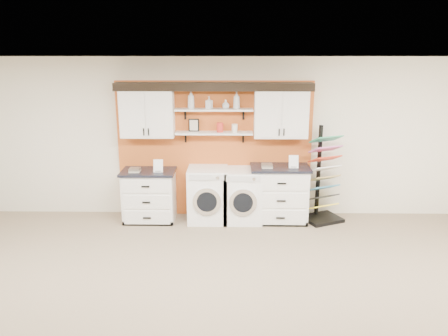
{
  "coord_description": "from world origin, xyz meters",
  "views": [
    {
      "loc": [
        0.28,
        -3.55,
        2.91
      ],
      "look_at": [
        0.19,
        2.3,
        1.32
      ],
      "focal_mm": 35.0,
      "sensor_mm": 36.0,
      "label": 1
    }
  ],
  "objects_px": {
    "sample_rack": "(323,191)",
    "washer": "(208,194)",
    "base_cabinet_right": "(279,194)",
    "dryer": "(242,195)",
    "base_cabinet_left": "(149,195)"
  },
  "relations": [
    {
      "from": "sample_rack",
      "to": "washer",
      "type": "bearing_deg",
      "value": 156.75
    },
    {
      "from": "base_cabinet_right",
      "to": "dryer",
      "type": "distance_m",
      "value": 0.64
    },
    {
      "from": "washer",
      "to": "dryer",
      "type": "bearing_deg",
      "value": 0.0
    },
    {
      "from": "washer",
      "to": "dryer",
      "type": "height_order",
      "value": "washer"
    },
    {
      "from": "base_cabinet_left",
      "to": "sample_rack",
      "type": "xyz_separation_m",
      "value": [
        3.02,
        0.03,
        0.08
      ]
    },
    {
      "from": "base_cabinet_right",
      "to": "sample_rack",
      "type": "xyz_separation_m",
      "value": [
        0.76,
        0.03,
        0.04
      ]
    },
    {
      "from": "base_cabinet_right",
      "to": "sample_rack",
      "type": "relative_size",
      "value": 0.6
    },
    {
      "from": "base_cabinet_right",
      "to": "dryer",
      "type": "xyz_separation_m",
      "value": [
        -0.64,
        -0.0,
        -0.03
      ]
    },
    {
      "from": "washer",
      "to": "sample_rack",
      "type": "height_order",
      "value": "sample_rack"
    },
    {
      "from": "base_cabinet_right",
      "to": "base_cabinet_left",
      "type": "bearing_deg",
      "value": 180.0
    },
    {
      "from": "base_cabinet_right",
      "to": "dryer",
      "type": "relative_size",
      "value": 1.09
    },
    {
      "from": "base_cabinet_right",
      "to": "sample_rack",
      "type": "height_order",
      "value": "sample_rack"
    },
    {
      "from": "dryer",
      "to": "base_cabinet_right",
      "type": "bearing_deg",
      "value": 0.3
    },
    {
      "from": "washer",
      "to": "dryer",
      "type": "relative_size",
      "value": 1.02
    },
    {
      "from": "dryer",
      "to": "sample_rack",
      "type": "height_order",
      "value": "sample_rack"
    }
  ]
}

